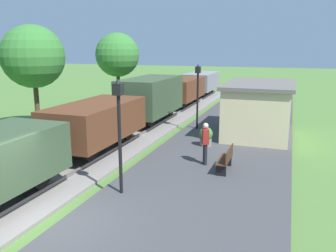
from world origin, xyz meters
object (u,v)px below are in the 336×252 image
Objects in this scene: person_waiting at (205,142)px; lamp_post_near at (119,116)px; bench_down_platform at (256,108)px; bench_near_hut at (226,159)px; station_hut at (259,108)px; tree_field_left at (117,55)px; potted_planter at (206,136)px; tree_trackside_far at (33,57)px; lamp_post_far at (198,85)px; freight_train at (151,102)px.

person_waiting is 4.43m from lamp_post_near.
bench_down_platform is 0.88× the size of person_waiting.
lamp_post_near is (-1.90, -3.66, 1.62)m from person_waiting.
bench_near_hut is 1.00× the size of bench_down_platform.
tree_field_left is at bearing 153.83° from station_hut.
potted_planter is 0.15× the size of tree_trackside_far.
station_hut reaches higher than bench_near_hut.
station_hut reaches higher than potted_planter.
tree_trackside_far is (-8.94, -2.73, 1.53)m from lamp_post_far.
tree_trackside_far reaches higher than person_waiting.
bench_down_platform is 11.30m from tree_field_left.
lamp_post_near is at bearing -37.67° from tree_trackside_far.
bench_down_platform is at bearing 61.69° from lamp_post_far.
lamp_post_far reaches higher than bench_near_hut.
bench_down_platform is (-0.60, 5.31, -0.93)m from station_hut.
freight_train is at bearing 35.03° from tree_trackside_far.
potted_planter is 4.14m from lamp_post_far.
lamp_post_near is (-1.31, -6.30, 2.08)m from potted_planter.
bench_down_platform is 0.41× the size of lamp_post_near.
tree_trackside_far reaches higher than station_hut.
lamp_post_near is (-2.84, -14.90, 2.08)m from bench_down_platform.
tree_trackside_far is at bearing -97.19° from tree_field_left.
potted_planter is at bearing -43.89° from tree_field_left.
bench_near_hut is 3.47m from potted_planter.
bench_near_hut is (6.20, -7.63, -0.74)m from freight_train.
station_hut is 3.87× the size of bench_near_hut.
bench_near_hut is at bearing -48.13° from tree_field_left.
tree_field_left is (-10.73, 0.26, 3.53)m from bench_down_platform.
lamp_post_far is at bearing 179.22° from station_hut.
lamp_post_near reaches higher than freight_train.
lamp_post_near is at bearing -62.47° from tree_field_left.
person_waiting is at bearing -77.39° from potted_planter.
tree_trackside_far is at bearing -145.82° from bench_down_platform.
lamp_post_far is (-1.90, 5.97, 1.62)m from person_waiting.
freight_train is at bearing -146.59° from bench_down_platform.
potted_planter is at bearing 116.06° from bench_near_hut.
lamp_post_far is at bearing 16.99° from tree_trackside_far.
tree_trackside_far reaches higher than bench_down_platform.
bench_down_platform is 0.24× the size of tree_trackside_far.
lamp_post_near is 1.00× the size of lamp_post_far.
bench_near_hut is at bearing -17.55° from tree_trackside_far.
lamp_post_near reaches higher than person_waiting.
person_waiting is at bearing -72.34° from lamp_post_far.
station_hut is 3.87× the size of bench_down_platform.
potted_planter is at bearing 78.24° from lamp_post_near.
bench_down_platform is at bearing 79.22° from lamp_post_near.
bench_near_hut is 7.35m from lamp_post_far.
lamp_post_near is 11.39m from tree_trackside_far.
tree_field_left is at bearing 131.87° from bench_near_hut.
tree_trackside_far is (-5.57, -3.91, 2.87)m from freight_train.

